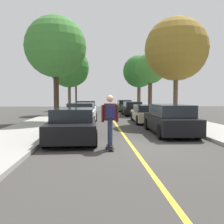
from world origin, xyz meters
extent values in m
plane|color=#3D3A38|center=(0.00, 0.00, 0.00)|extent=(80.00, 80.00, 0.00)
cube|color=gold|center=(0.00, 4.00, 0.00)|extent=(0.12, 39.20, 0.01)
cube|color=black|center=(-2.25, 1.37, 0.50)|extent=(1.93, 4.10, 0.64)
cube|color=black|center=(-2.26, 1.58, 1.07)|extent=(1.67, 2.35, 0.49)
cylinder|color=black|center=(-1.36, 0.06, 0.32)|extent=(0.24, 0.65, 0.64)
cylinder|color=black|center=(-3.07, 0.02, 0.32)|extent=(0.24, 0.65, 0.64)
cylinder|color=black|center=(-1.43, 2.72, 0.32)|extent=(0.24, 0.65, 0.64)
cylinder|color=black|center=(-3.14, 2.68, 0.32)|extent=(0.24, 0.65, 0.64)
cube|color=white|center=(-2.25, 8.01, 0.55)|extent=(1.94, 4.66, 0.74)
cube|color=black|center=(-2.25, 7.95, 1.16)|extent=(1.68, 3.16, 0.48)
cylinder|color=black|center=(-1.48, 6.38, 0.32)|extent=(0.24, 0.65, 0.64)
cylinder|color=black|center=(-3.14, 6.44, 0.32)|extent=(0.24, 0.65, 0.64)
cylinder|color=black|center=(-1.36, 9.58, 0.32)|extent=(0.24, 0.65, 0.64)
cylinder|color=black|center=(-3.02, 9.64, 0.32)|extent=(0.24, 0.65, 0.64)
cube|color=white|center=(-2.25, 14.70, 0.53)|extent=(1.91, 4.40, 0.70)
cube|color=black|center=(-2.25, 14.81, 1.16)|extent=(1.67, 2.56, 0.55)
cylinder|color=black|center=(-1.36, 13.22, 0.32)|extent=(0.23, 0.64, 0.64)
cylinder|color=black|center=(-3.11, 13.20, 0.32)|extent=(0.23, 0.64, 0.64)
cylinder|color=black|center=(-1.39, 16.20, 0.32)|extent=(0.23, 0.64, 0.64)
cylinder|color=black|center=(-3.14, 16.18, 0.32)|extent=(0.23, 0.64, 0.64)
cube|color=#196066|center=(-2.25, 20.95, 0.54)|extent=(1.84, 4.10, 0.71)
cube|color=black|center=(-2.25, 21.12, 1.12)|extent=(1.60, 2.64, 0.46)
cylinder|color=black|center=(-1.45, 19.60, 0.32)|extent=(0.23, 0.64, 0.64)
cylinder|color=black|center=(-3.10, 19.63, 0.32)|extent=(0.23, 0.64, 0.64)
cylinder|color=black|center=(-1.40, 22.27, 0.32)|extent=(0.23, 0.64, 0.64)
cylinder|color=black|center=(-3.05, 22.30, 0.32)|extent=(0.23, 0.64, 0.64)
cube|color=black|center=(2.25, 3.05, 0.53)|extent=(1.85, 4.66, 0.69)
cube|color=black|center=(2.25, 2.90, 1.15)|extent=(1.60, 3.10, 0.56)
cylinder|color=black|center=(1.50, 4.68, 0.32)|extent=(0.24, 0.65, 0.64)
cylinder|color=black|center=(3.09, 4.63, 0.32)|extent=(0.24, 0.65, 0.64)
cylinder|color=black|center=(1.41, 1.47, 0.32)|extent=(0.24, 0.65, 0.64)
cylinder|color=black|center=(3.00, 1.43, 0.32)|extent=(0.24, 0.65, 0.64)
cube|color=#BCAD89|center=(2.25, 8.52, 0.48)|extent=(1.91, 4.67, 0.61)
cube|color=black|center=(2.25, 8.55, 1.01)|extent=(1.64, 2.90, 0.45)
cylinder|color=black|center=(1.48, 10.16, 0.32)|extent=(0.24, 0.65, 0.64)
cylinder|color=black|center=(3.12, 10.10, 0.32)|extent=(0.24, 0.65, 0.64)
cylinder|color=black|center=(1.38, 6.94, 0.32)|extent=(0.24, 0.65, 0.64)
cylinder|color=black|center=(3.02, 6.89, 0.32)|extent=(0.24, 0.65, 0.64)
cube|color=black|center=(2.25, 15.57, 0.51)|extent=(1.72, 4.09, 0.67)
cube|color=black|center=(2.25, 15.42, 1.10)|extent=(1.51, 2.50, 0.50)
cylinder|color=black|center=(1.46, 16.91, 0.32)|extent=(0.22, 0.64, 0.64)
cylinder|color=black|center=(3.05, 16.91, 0.32)|extent=(0.22, 0.64, 0.64)
cylinder|color=black|center=(1.45, 14.23, 0.32)|extent=(0.22, 0.64, 0.64)
cylinder|color=black|center=(3.04, 14.22, 0.32)|extent=(0.22, 0.64, 0.64)
cube|color=#1E5B33|center=(2.25, 22.57, 0.54)|extent=(1.73, 4.52, 0.72)
cube|color=black|center=(2.25, 22.58, 1.17)|extent=(1.52, 2.58, 0.53)
cylinder|color=black|center=(1.45, 24.12, 0.32)|extent=(0.22, 0.64, 0.64)
cylinder|color=black|center=(3.05, 24.12, 0.32)|extent=(0.22, 0.64, 0.64)
cylinder|color=black|center=(1.45, 21.01, 0.32)|extent=(0.22, 0.64, 0.64)
cylinder|color=black|center=(3.06, 21.01, 0.32)|extent=(0.22, 0.64, 0.64)
cylinder|color=#3D2D1E|center=(-4.02, 8.53, 2.19)|extent=(0.36, 0.36, 4.10)
sphere|color=#3D7F33|center=(-4.02, 8.53, 5.20)|extent=(4.15, 4.15, 4.15)
cylinder|color=brown|center=(-4.02, 16.83, 2.00)|extent=(0.30, 0.30, 3.72)
sphere|color=#2D6B28|center=(-4.02, 16.83, 4.77)|extent=(4.00, 4.00, 4.00)
cylinder|color=#3D2D1E|center=(-4.02, 25.13, 2.23)|extent=(0.24, 0.24, 4.19)
sphere|color=#4C7A23|center=(-4.02, 25.13, 5.07)|extent=(3.19, 3.19, 3.19)
cylinder|color=brown|center=(4.02, 7.62, 1.89)|extent=(0.30, 0.30, 3.50)
sphere|color=olive|center=(4.02, 7.62, 4.97)|extent=(4.18, 4.18, 4.18)
cylinder|color=#4C3823|center=(4.02, 15.53, 1.92)|extent=(0.39, 0.39, 3.57)
sphere|color=#3D7F33|center=(4.02, 15.53, 4.62)|extent=(3.00, 3.00, 3.00)
cylinder|color=brown|center=(4.02, 21.95, 1.91)|extent=(0.42, 0.42, 3.54)
sphere|color=#2D6B28|center=(4.02, 21.95, 4.99)|extent=(3.97, 3.97, 3.97)
cylinder|color=#38383D|center=(-4.00, 8.61, 2.80)|extent=(0.12, 0.12, 5.33)
cube|color=#EAE5C6|center=(-4.00, 8.61, 5.59)|extent=(0.36, 0.24, 0.20)
cube|color=black|center=(-0.82, -0.36, 0.09)|extent=(0.23, 0.84, 0.02)
cylinder|color=beige|center=(-0.92, -0.02, 0.03)|extent=(0.03, 0.06, 0.06)
cylinder|color=beige|center=(-0.73, -0.02, 0.03)|extent=(0.03, 0.06, 0.06)
cylinder|color=beige|center=(-0.91, -0.70, 0.03)|extent=(0.03, 0.06, 0.06)
cylinder|color=beige|center=(-0.72, -0.70, 0.03)|extent=(0.03, 0.06, 0.06)
cube|color=#99999E|center=(-0.82, -0.02, 0.07)|extent=(0.10, 0.04, 0.02)
cube|color=#99999E|center=(-0.82, -0.70, 0.07)|extent=(0.10, 0.04, 0.02)
cube|color=black|center=(-0.82, -0.14, 0.13)|extent=(0.10, 0.26, 0.06)
cube|color=black|center=(-0.82, -0.58, 0.13)|extent=(0.10, 0.26, 0.06)
cylinder|color=#283351|center=(-0.82, -0.24, 0.61)|extent=(0.15, 0.15, 0.89)
cylinder|color=#283351|center=(-0.82, -0.48, 0.61)|extent=(0.15, 0.15, 0.89)
cube|color=#511919|center=(-0.82, -0.36, 1.28)|extent=(0.40, 0.22, 0.57)
sphere|color=tan|center=(-0.82, -0.36, 1.73)|extent=(0.23, 0.23, 0.23)
cylinder|color=#511919|center=(-1.07, -0.37, 1.23)|extent=(0.09, 0.09, 0.58)
cylinder|color=#511919|center=(-0.58, -0.36, 1.23)|extent=(0.09, 0.09, 0.58)
cube|color=#1E1E4C|center=(-0.82, -0.56, 1.30)|extent=(0.30, 0.18, 0.44)
camera|label=1|loc=(-1.28, -8.71, 1.77)|focal=39.79mm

